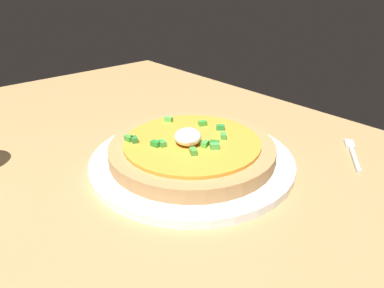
# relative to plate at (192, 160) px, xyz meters

# --- Properties ---
(dining_table) EXTENTS (1.18, 0.89, 0.03)m
(dining_table) POSITION_rel_plate_xyz_m (0.01, 0.11, -0.02)
(dining_table) COLOR #A3814F
(dining_table) RESTS_ON ground
(plate) EXTENTS (0.30, 0.30, 0.01)m
(plate) POSITION_rel_plate_xyz_m (0.00, 0.00, 0.00)
(plate) COLOR white
(plate) RESTS_ON dining_table
(pizza) EXTENTS (0.24, 0.24, 0.05)m
(pizza) POSITION_rel_plate_xyz_m (-0.00, 0.00, 0.02)
(pizza) COLOR #B2824E
(pizza) RESTS_ON plate
(fork) EXTENTS (0.07, 0.09, 0.01)m
(fork) POSITION_rel_plate_xyz_m (-0.14, -0.21, -0.00)
(fork) COLOR #B7B7BC
(fork) RESTS_ON dining_table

